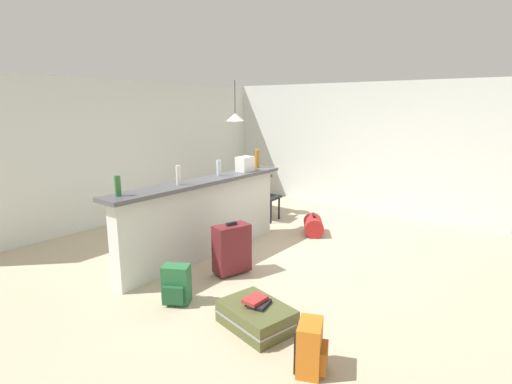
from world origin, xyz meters
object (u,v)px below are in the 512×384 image
at_px(bottle_green, 118,186).
at_px(grocery_bag, 245,164).
at_px(suitcase_upright_maroon, 232,248).
at_px(book_stack, 257,302).
at_px(dining_table, 239,181).
at_px(backpack_green, 176,285).
at_px(bottle_amber, 257,158).
at_px(bottle_white, 178,175).
at_px(backpack_orange, 311,348).
at_px(suitcase_flat_olive, 256,316).
at_px(dining_chair_near_partition, 263,192).
at_px(pendant_lamp, 235,117).
at_px(bottle_clear, 219,168).
at_px(duffel_bag_red, 313,225).

relative_size(bottle_green, grocery_bag, 0.88).
distance_m(suitcase_upright_maroon, book_stack, 1.26).
xyz_separation_m(dining_table, backpack_green, (-3.10, -1.76, -0.44)).
bearing_deg(dining_table, bottle_amber, -124.76).
bearing_deg(bottle_green, bottle_white, -3.43).
bearing_deg(bottle_white, backpack_green, -134.75).
relative_size(backpack_green, backpack_orange, 1.00).
xyz_separation_m(suitcase_flat_olive, backpack_orange, (-0.24, -0.73, 0.09)).
bearing_deg(backpack_green, dining_chair_near_partition, 20.68).
relative_size(backpack_green, book_stack, 1.69).
bearing_deg(suitcase_flat_olive, book_stack, 3.14).
bearing_deg(grocery_bag, pendant_lamp, 46.51).
bearing_deg(bottle_clear, duffel_bag_red, -29.03).
height_order(bottle_amber, book_stack, bottle_amber).
bearing_deg(duffel_bag_red, backpack_orange, -150.51).
bearing_deg(bottle_green, bottle_clear, 0.51).
bearing_deg(bottle_amber, backpack_orange, -135.45).
bearing_deg(backpack_green, bottle_clear, 27.27).
distance_m(grocery_bag, suitcase_upright_maroon, 1.56).
distance_m(bottle_white, bottle_clear, 0.81).
bearing_deg(dining_table, pendant_lamp, 172.58).
distance_m(bottle_clear, book_stack, 2.39).
bearing_deg(suitcase_upright_maroon, bottle_clear, 51.94).
height_order(bottle_green, backpack_orange, bottle_green).
xyz_separation_m(bottle_green, bottle_clear, (1.63, 0.01, -0.00)).
bearing_deg(bottle_amber, dining_chair_near_partition, 29.13).
bearing_deg(suitcase_flat_olive, bottle_green, 98.74).
xyz_separation_m(grocery_bag, backpack_orange, (-2.13, -2.42, -0.99)).
distance_m(bottle_white, duffel_bag_red, 2.54).
height_order(pendant_lamp, book_stack, pendant_lamp).
bearing_deg(bottle_green, grocery_bag, -1.07).
distance_m(dining_chair_near_partition, book_stack, 3.63).
relative_size(bottle_clear, suitcase_flat_olive, 0.25).
distance_m(bottle_green, bottle_white, 0.83).
relative_size(grocery_bag, suitcase_upright_maroon, 0.39).
height_order(suitcase_flat_olive, backpack_green, backpack_green).
distance_m(dining_chair_near_partition, backpack_orange, 4.30).
bearing_deg(pendant_lamp, suitcase_upright_maroon, -140.40).
distance_m(bottle_white, book_stack, 2.00).
bearing_deg(dining_chair_near_partition, bottle_amber, -150.87).
relative_size(dining_table, pendant_lamp, 1.44).
bearing_deg(backpack_orange, bottle_amber, 44.55).
xyz_separation_m(dining_chair_near_partition, pendant_lamp, (-0.07, 0.60, 1.33)).
bearing_deg(backpack_green, suitcase_upright_maroon, 2.41).
relative_size(bottle_clear, backpack_green, 0.53).
bearing_deg(bottle_clear, bottle_green, -179.49).
xyz_separation_m(bottle_clear, dining_table, (1.59, 0.98, -0.55)).
relative_size(duffel_bag_red, book_stack, 2.28).
xyz_separation_m(bottle_white, book_stack, (-0.54, -1.67, -0.96)).
xyz_separation_m(bottle_green, pendant_lamp, (3.15, 1.01, 0.65)).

